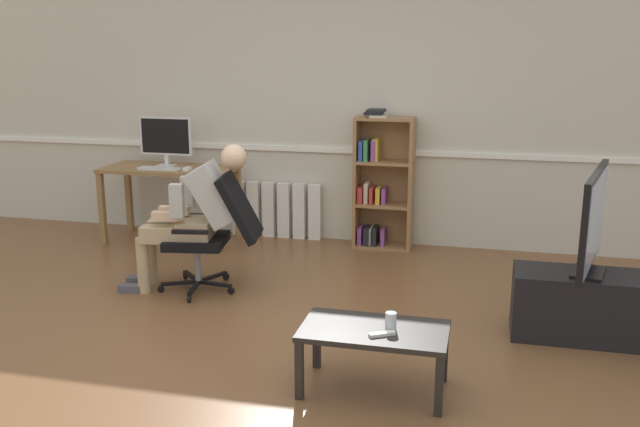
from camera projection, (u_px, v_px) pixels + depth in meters
name	position (u px, v px, depth m)	size (l,w,h in m)	color
ground_plane	(268.00, 343.00, 4.61)	(18.00, 18.00, 0.00)	brown
back_wall	(349.00, 107.00, 6.79)	(12.00, 0.13, 2.70)	beige
computer_desk	(170.00, 178.00, 6.88)	(1.32, 0.61, 0.76)	olive
imac_monitor	(166.00, 138.00, 6.88)	(0.55, 0.14, 0.49)	silver
keyboard	(160.00, 169.00, 6.73)	(0.42, 0.12, 0.02)	silver
computer_mouse	(187.00, 169.00, 6.68)	(0.06, 0.10, 0.03)	white
bookshelf	(380.00, 183.00, 6.68)	(0.56, 0.29, 1.35)	olive
radiator	(276.00, 210.00, 7.11)	(0.95, 0.08, 0.57)	white
office_chair	(216.00, 228.00, 5.50)	(0.84, 0.63, 0.96)	black
person_seated	(194.00, 213.00, 5.48)	(1.06, 0.48, 1.19)	tan
tv_stand	(585.00, 306.00, 4.65)	(0.95, 0.42, 0.46)	black
tv_screen	(593.00, 220.00, 4.51)	(0.28, 1.02, 0.70)	black
coffee_table	(374.00, 336.00, 3.92)	(0.83, 0.47, 0.38)	black
drinking_glass	(391.00, 321.00, 3.88)	(0.06, 0.06, 0.10)	silver
spare_remote	(382.00, 334.00, 3.80)	(0.04, 0.15, 0.02)	white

